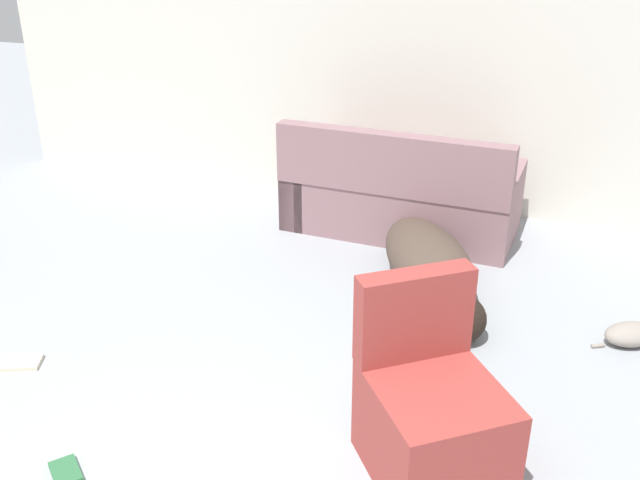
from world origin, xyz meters
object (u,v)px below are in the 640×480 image
Objects in this scene: book_cream at (20,363)px; book_green at (66,472)px; cat at (634,334)px; couch at (400,197)px; side_chair at (431,414)px; dog at (431,265)px.

book_cream is 1.23× the size of book_green.
couch is at bearing 115.83° from cat.
book_green is at bearing 163.40° from side_chair.
couch is 6.91× the size of book_cream.
side_chair is at bearing -153.68° from cat.
cat is 3.53m from book_cream.
side_chair is (-0.97, -1.39, 0.24)m from cat.
couch is 1.12× the size of dog.
couch is 2.04m from cat.
couch is 2.02× the size of side_chair.
couch is at bearing 177.44° from dog.
dog is 1.70m from side_chair.
book_cream is at bearing 172.73° from cat.
side_chair reaches higher than dog.
dog reaches higher than book_green.
book_green is at bearing -56.46° from dog.
side_chair reaches higher than cat.
book_cream is (-1.62, -2.47, -0.27)m from couch.
dog reaches higher than book_cream.
cat is at bearing 18.94° from side_chair.
book_green is at bearing -39.90° from book_cream.
book_green is at bearing -171.13° from cat.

